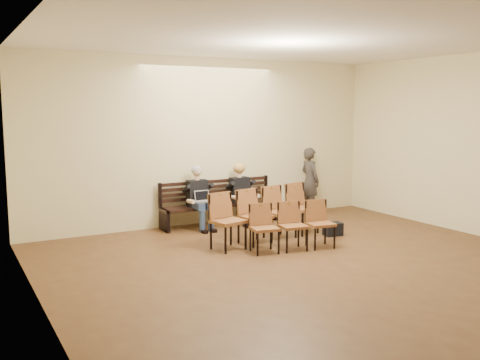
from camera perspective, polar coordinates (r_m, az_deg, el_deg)
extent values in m
plane|color=brown|center=(7.63, 13.68, -11.30)|extent=(10.00, 10.00, 0.00)
cube|color=beige|center=(11.41, -3.37, 4.14)|extent=(8.00, 0.02, 3.50)
cube|color=beige|center=(5.38, -18.68, -0.23)|extent=(0.02, 10.00, 3.50)
cube|color=white|center=(7.30, 14.58, 15.70)|extent=(8.00, 10.00, 0.02)
cube|color=black|center=(11.33, -2.12, -3.65)|extent=(2.60, 0.90, 0.45)
cube|color=silver|center=(10.75, -3.77, -2.44)|extent=(0.35, 0.30, 0.23)
cylinder|color=silver|center=(11.20, 1.31, -2.03)|extent=(0.07, 0.07, 0.22)
cube|color=black|center=(10.55, 9.87, -5.17)|extent=(0.37, 0.28, 0.25)
imported|color=#332D29|center=(12.57, 7.47, 0.47)|extent=(0.44, 0.66, 1.77)
cube|color=brown|center=(9.33, 5.68, -4.94)|extent=(1.56, 0.71, 0.84)
cube|color=brown|center=(9.92, 2.98, -3.70)|extent=(2.47, 1.00, 0.99)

